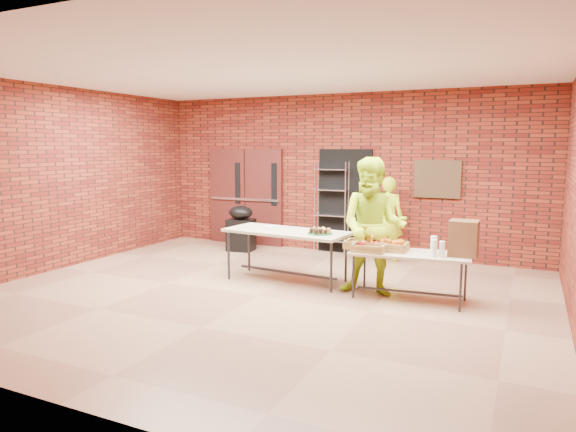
# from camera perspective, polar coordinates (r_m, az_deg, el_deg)

# --- Properties ---
(room) EXTENTS (8.08, 7.08, 3.28)m
(room) POSITION_cam_1_polar(r_m,az_deg,el_deg) (7.25, -3.34, 3.36)
(room) COLOR #8E654C
(room) RESTS_ON ground
(double_doors) EXTENTS (1.78, 0.12, 2.10)m
(double_doors) POSITION_cam_1_polar(r_m,az_deg,el_deg) (11.35, -4.72, 2.16)
(double_doors) COLOR #441413
(double_doors) RESTS_ON room
(dark_doorway) EXTENTS (1.10, 0.06, 2.10)m
(dark_doorway) POSITION_cam_1_polar(r_m,az_deg,el_deg) (10.42, 6.34, 1.62)
(dark_doorway) COLOR black
(dark_doorway) RESTS_ON room
(bronze_plaque) EXTENTS (0.85, 0.04, 0.70)m
(bronze_plaque) POSITION_cam_1_polar(r_m,az_deg,el_deg) (9.93, 16.25, 3.96)
(bronze_plaque) COLOR #412F1A
(bronze_plaque) RESTS_ON room
(wire_rack) EXTENTS (0.69, 0.25, 1.85)m
(wire_rack) POSITION_cam_1_polar(r_m,az_deg,el_deg) (10.39, 4.82, 0.92)
(wire_rack) COLOR #BCBCC3
(wire_rack) RESTS_ON room
(table_left) EXTENTS (2.07, 1.01, 0.82)m
(table_left) POSITION_cam_1_polar(r_m,az_deg,el_deg) (8.20, -0.15, -2.08)
(table_left) COLOR tan
(table_left) RESTS_ON room
(table_right) EXTENTS (1.70, 0.84, 0.68)m
(table_right) POSITION_cam_1_polar(r_m,az_deg,el_deg) (7.42, 13.36, -4.39)
(table_right) COLOR tan
(table_right) RESTS_ON room
(basket_bananas) EXTENTS (0.46, 0.36, 0.14)m
(basket_bananas) POSITION_cam_1_polar(r_m,az_deg,el_deg) (7.57, 8.19, -3.10)
(basket_bananas) COLOR #A38141
(basket_bananas) RESTS_ON table_right
(basket_oranges) EXTENTS (0.49, 0.38, 0.15)m
(basket_oranges) POSITION_cam_1_polar(r_m,az_deg,el_deg) (7.48, 11.23, -3.26)
(basket_oranges) COLOR #A38141
(basket_oranges) RESTS_ON table_right
(basket_apples) EXTENTS (0.46, 0.36, 0.14)m
(basket_apples) POSITION_cam_1_polar(r_m,az_deg,el_deg) (7.35, 9.02, -3.45)
(basket_apples) COLOR #A38141
(basket_apples) RESTS_ON table_right
(muffin_tray) EXTENTS (0.39, 0.39, 0.10)m
(muffin_tray) POSITION_cam_1_polar(r_m,az_deg,el_deg) (7.88, 3.57, -1.67)
(muffin_tray) COLOR #13491D
(muffin_tray) RESTS_ON table_left
(napkin_box) EXTENTS (0.17, 0.12, 0.06)m
(napkin_box) POSITION_cam_1_polar(r_m,az_deg,el_deg) (8.28, -2.05, -1.31)
(napkin_box) COLOR white
(napkin_box) RESTS_ON table_left
(coffee_dispenser) EXTENTS (0.37, 0.33, 0.49)m
(coffee_dispenser) POSITION_cam_1_polar(r_m,az_deg,el_deg) (7.33, 18.93, -2.35)
(coffee_dispenser) COLOR brown
(coffee_dispenser) RESTS_ON table_right
(cup_stack_front) EXTENTS (0.08, 0.08, 0.24)m
(cup_stack_front) POSITION_cam_1_polar(r_m,az_deg,el_deg) (7.17, 15.91, -3.48)
(cup_stack_front) COLOR white
(cup_stack_front) RESTS_ON table_right
(cup_stack_mid) EXTENTS (0.07, 0.07, 0.22)m
(cup_stack_mid) POSITION_cam_1_polar(r_m,az_deg,el_deg) (7.18, 16.75, -3.57)
(cup_stack_mid) COLOR white
(cup_stack_mid) RESTS_ON table_right
(cup_stack_back) EXTENTS (0.09, 0.09, 0.26)m
(cup_stack_back) POSITION_cam_1_polar(r_m,az_deg,el_deg) (7.31, 15.87, -3.17)
(cup_stack_back) COLOR white
(cup_stack_back) RESTS_ON table_right
(covered_grill) EXTENTS (0.56, 0.49, 0.94)m
(covered_grill) POSITION_cam_1_polar(r_m,az_deg,el_deg) (10.68, -5.24, -1.35)
(covered_grill) COLOR black
(covered_grill) RESTS_ON room
(volunteer_woman) EXTENTS (0.60, 0.41, 1.60)m
(volunteer_woman) POSITION_cam_1_polar(r_m,az_deg,el_deg) (9.83, 11.06, -0.31)
(volunteer_woman) COLOR #B0D818
(volunteer_woman) RESTS_ON room
(volunteer_man) EXTENTS (1.02, 0.82, 2.00)m
(volunteer_man) POSITION_cam_1_polar(r_m,az_deg,el_deg) (7.49, 9.45, -1.21)
(volunteer_man) COLOR #B0D818
(volunteer_man) RESTS_ON room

